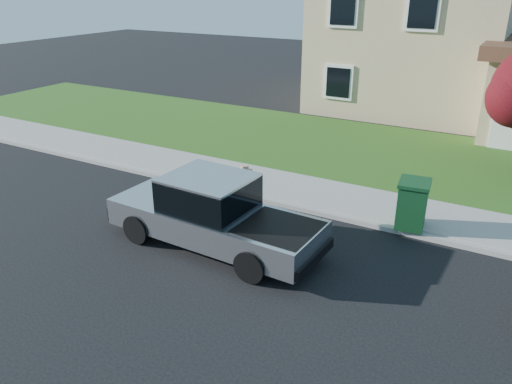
{
  "coord_description": "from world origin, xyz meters",
  "views": [
    {
      "loc": [
        5.34,
        -8.29,
        5.75
      ],
      "look_at": [
        0.15,
        0.96,
        1.2
      ],
      "focal_mm": 35.0,
      "sensor_mm": 36.0,
      "label": 1
    }
  ],
  "objects": [
    {
      "name": "trash_bin",
      "position": [
        3.28,
        3.1,
        0.75
      ],
      "size": [
        0.82,
        0.92,
        1.18
      ],
      "rotation": [
        0.0,
        0.0,
        0.12
      ],
      "color": "#0F371A",
      "rests_on": "sidewalk"
    },
    {
      "name": "house",
      "position": [
        1.31,
        16.38,
        3.17
      ],
      "size": [
        14.0,
        11.3,
        6.85
      ],
      "color": "tan",
      "rests_on": "ground"
    },
    {
      "name": "sidewalk",
      "position": [
        1.0,
        4.0,
        0.07
      ],
      "size": [
        40.0,
        2.0,
        0.15
      ],
      "primitive_type": "cube",
      "color": "gray",
      "rests_on": "ground"
    },
    {
      "name": "curb",
      "position": [
        1.0,
        2.9,
        0.06
      ],
      "size": [
        40.0,
        0.2,
        0.12
      ],
      "primitive_type": "cube",
      "color": "gray",
      "rests_on": "ground"
    },
    {
      "name": "woman",
      "position": [
        -0.44,
        1.44,
        0.76
      ],
      "size": [
        0.62,
        0.52,
        1.6
      ],
      "rotation": [
        0.0,
        0.0,
        2.76
      ],
      "color": "#E9A480",
      "rests_on": "ground"
    },
    {
      "name": "pickup_truck",
      "position": [
        -0.52,
        0.17,
        0.8
      ],
      "size": [
        5.26,
        2.11,
        1.71
      ],
      "rotation": [
        0.0,
        0.0,
        -0.04
      ],
      "color": "black",
      "rests_on": "ground"
    },
    {
      "name": "ground",
      "position": [
        0.0,
        0.0,
        0.0
      ],
      "size": [
        80.0,
        80.0,
        0.0
      ],
      "primitive_type": "plane",
      "color": "black",
      "rests_on": "ground"
    },
    {
      "name": "lawn",
      "position": [
        1.0,
        8.5,
        0.05
      ],
      "size": [
        40.0,
        7.0,
        0.1
      ],
      "primitive_type": "cube",
      "color": "#224D16",
      "rests_on": "ground"
    }
  ]
}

